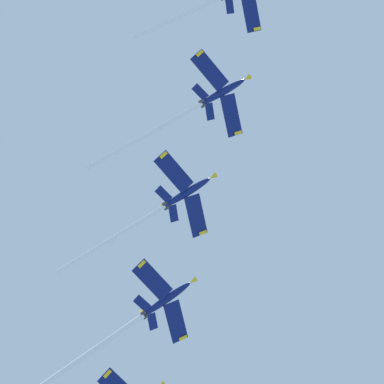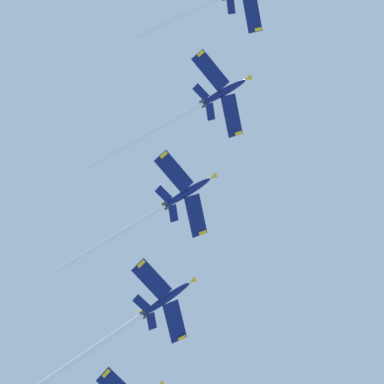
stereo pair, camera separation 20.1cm
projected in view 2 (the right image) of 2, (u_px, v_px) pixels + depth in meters
jet_second at (200, 105)px, 106.68m from camera, size 34.62×21.67×19.73m
jet_third at (168, 204)px, 105.03m from camera, size 31.99×20.87×18.52m
jet_fourth at (137, 319)px, 103.34m from camera, size 33.43×21.37×18.72m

